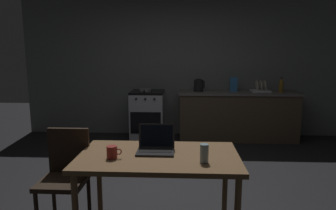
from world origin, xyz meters
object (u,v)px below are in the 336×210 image
stove_oven (148,115)px  dish_rack (261,89)px  drinking_glass (204,153)px  coffee_mug (112,152)px  dining_table (159,163)px  cereal_box (234,84)px  bottle (281,85)px  chair (66,172)px  electric_kettle (199,85)px  laptop (156,146)px  frying_pan (145,90)px

stove_oven → dish_rack: bearing=0.1°
drinking_glass → dish_rack: dish_rack is taller
coffee_mug → drinking_glass: 0.75m
dining_table → cereal_box: 3.30m
dining_table → bottle: (1.95, 3.01, 0.35)m
dining_table → coffee_mug: size_ratio=10.81×
chair → drinking_glass: bearing=8.2°
bottle → dish_rack: (-0.35, 0.05, -0.08)m
cereal_box → chair: bearing=-123.4°
cereal_box → dish_rack: cereal_box is taller
electric_kettle → cereal_box: bearing=1.8°
bottle → cereal_box: size_ratio=1.03×
laptop → cereal_box: (1.15, 3.00, 0.24)m
bottle → drinking_glass: (-1.58, -3.18, -0.20)m
chair → laptop: (0.82, -0.01, 0.26)m
coffee_mug → cereal_box: bearing=64.9°
dining_table → frying_pan: 3.08m
electric_kettle → coffee_mug: 3.29m
chair → dish_rack: 3.87m
chair → electric_kettle: 3.29m
electric_kettle → cereal_box: size_ratio=0.88×
stove_oven → dish_rack: dish_rack is taller
chair → laptop: laptop is taller
laptop → bottle: 3.55m
cereal_box → coffee_mug: bearing=-115.1°
electric_kettle → coffee_mug: size_ratio=1.82×
stove_oven → coffee_mug: bearing=-88.5°
dining_table → dish_rack: dish_rack is taller
coffee_mug → dining_table: bearing=16.0°
electric_kettle → dish_rack: size_ratio=0.67×
coffee_mug → dish_rack: dish_rack is taller
stove_oven → coffee_mug: stove_oven is taller
laptop → bottle: bottle is taller
frying_pan → cereal_box: size_ratio=1.52×
chair → cereal_box: cereal_box is taller
chair → frying_pan: size_ratio=2.28×
dining_table → dish_rack: (1.60, 3.06, 0.27)m
chair → frying_pan: 2.98m
bottle → dining_table: bearing=-122.9°
laptop → cereal_box: bearing=65.1°
dining_table → coffee_mug: (-0.37, -0.11, 0.12)m
dining_table → coffee_mug: bearing=-164.0°
dining_table → laptop: laptop is taller
chair → bottle: bottle is taller
stove_oven → drinking_glass: 3.35m
laptop → bottle: size_ratio=1.19×
coffee_mug → bottle: bearing=53.3°
bottle → frying_pan: (-2.44, 0.02, -0.10)m
dish_rack → stove_oven: bearing=-179.9°
stove_oven → chair: 2.99m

